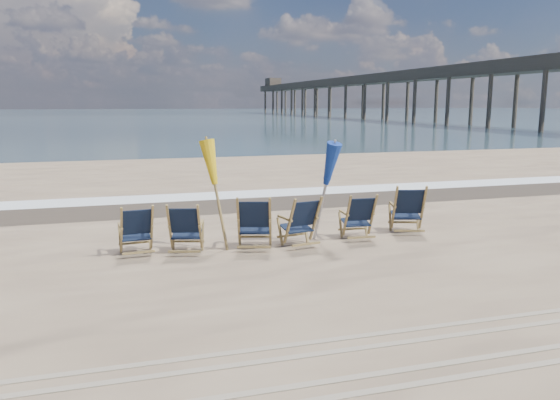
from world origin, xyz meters
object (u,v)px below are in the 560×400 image
at_px(beach_chair_1, 200,229).
at_px(fishing_pier, 380,91).
at_px(beach_chair_0, 152,229).
at_px(umbrella_blue, 324,165).
at_px(beach_chair_2, 270,223).
at_px(umbrella_yellow, 217,167).
at_px(beach_chair_4, 373,217).
at_px(beach_chair_5, 423,210).
at_px(beach_chair_3, 316,221).

relative_size(beach_chair_1, fishing_pier, 0.01).
height_order(beach_chair_0, umbrella_blue, umbrella_blue).
xyz_separation_m(beach_chair_2, umbrella_yellow, (-0.90, 0.47, 1.05)).
bearing_deg(beach_chair_4, beach_chair_5, -169.33).
height_order(beach_chair_5, fishing_pier, fishing_pier).
bearing_deg(beach_chair_3, beach_chair_4, 174.83).
relative_size(beach_chair_1, umbrella_yellow, 0.47).
relative_size(beach_chair_0, beach_chair_3, 0.95).
relative_size(beach_chair_4, beach_chair_5, 0.91).
distance_m(beach_chair_3, umbrella_yellow, 2.17).
bearing_deg(beach_chair_3, beach_chair_0, -16.13).
xyz_separation_m(beach_chair_2, beach_chair_4, (2.22, 0.20, -0.04)).
bearing_deg(beach_chair_3, umbrella_yellow, -23.01).
height_order(beach_chair_1, beach_chair_2, beach_chair_2).
bearing_deg(beach_chair_3, fishing_pier, -128.27).
relative_size(beach_chair_2, beach_chair_4, 1.08).
bearing_deg(beach_chair_2, beach_chair_1, 12.54).
xyz_separation_m(beach_chair_5, umbrella_yellow, (-4.35, 0.13, 1.04)).
height_order(beach_chair_0, fishing_pier, fishing_pier).
distance_m(beach_chair_2, beach_chair_3, 0.95).
bearing_deg(fishing_pier, beach_chair_1, -118.79).
bearing_deg(umbrella_blue, beach_chair_1, -173.89).
distance_m(beach_chair_0, umbrella_blue, 3.51).
relative_size(beach_chair_4, fishing_pier, 0.01).
relative_size(beach_chair_0, umbrella_blue, 0.47).
distance_m(umbrella_yellow, umbrella_blue, 2.10).
distance_m(beach_chair_5, fishing_pier, 79.95).
relative_size(beach_chair_4, umbrella_blue, 0.47).
xyz_separation_m(umbrella_yellow, umbrella_blue, (2.10, -0.12, -0.03)).
bearing_deg(beach_chair_5, beach_chair_3, 22.73).
distance_m(beach_chair_1, beach_chair_3, 2.26).
height_order(beach_chair_4, beach_chair_5, beach_chair_5).
bearing_deg(beach_chair_2, fishing_pier, -101.72).
bearing_deg(fishing_pier, umbrella_blue, -117.33).
distance_m(beach_chair_5, umbrella_yellow, 4.48).
xyz_separation_m(beach_chair_0, beach_chair_4, (4.37, -0.16, 0.01)).
bearing_deg(fishing_pier, beach_chair_3, -117.39).
relative_size(beach_chair_2, umbrella_yellow, 0.51).
bearing_deg(beach_chair_5, umbrella_blue, 16.31).
bearing_deg(beach_chair_0, beach_chair_4, 172.39).
bearing_deg(beach_chair_2, umbrella_blue, -147.28).
xyz_separation_m(umbrella_blue, fishing_pier, (37.11, 71.82, 3.10)).
bearing_deg(beach_chair_2, umbrella_yellow, -11.27).
bearing_deg(umbrella_yellow, beach_chair_5, -1.71).
height_order(umbrella_yellow, umbrella_blue, umbrella_yellow).
bearing_deg(beach_chair_1, fishing_pier, -103.47).
distance_m(beach_chair_4, umbrella_yellow, 3.32).
distance_m(beach_chair_1, umbrella_yellow, 1.22).
relative_size(beach_chair_1, umbrella_blue, 0.48).
xyz_separation_m(beach_chair_0, umbrella_yellow, (1.25, 0.11, 1.10)).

